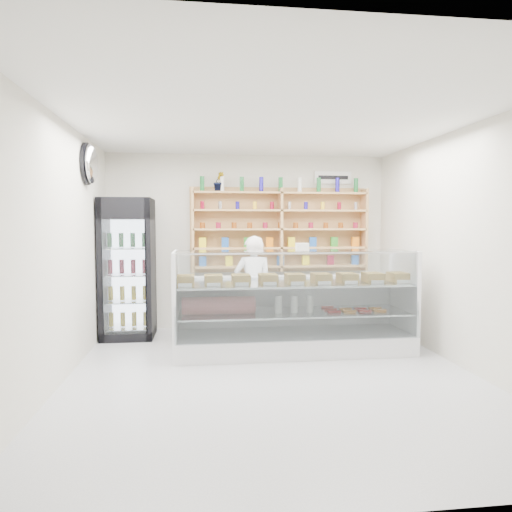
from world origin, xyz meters
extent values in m
plane|color=silver|center=(0.00, 0.00, 0.00)|extent=(5.00, 5.00, 0.00)
plane|color=white|center=(0.00, 0.00, 2.80)|extent=(5.00, 5.00, 0.00)
plane|color=silver|center=(0.00, 2.50, 1.40)|extent=(4.50, 0.00, 4.50)
plane|color=silver|center=(0.00, -2.50, 1.40)|extent=(4.50, 0.00, 4.50)
plane|color=silver|center=(-2.25, 0.00, 1.40)|extent=(0.00, 5.00, 5.00)
plane|color=silver|center=(2.25, 0.00, 1.40)|extent=(0.00, 5.00, 5.00)
cube|color=white|center=(0.42, 0.89, 0.13)|extent=(3.08, 0.87, 0.26)
cube|color=white|center=(0.42, 1.29, 0.58)|extent=(3.08, 0.05, 0.65)
cube|color=silver|center=(0.42, 0.89, 0.52)|extent=(2.96, 0.77, 0.02)
cube|color=silver|center=(0.42, 0.89, 0.90)|extent=(3.02, 0.80, 0.02)
cube|color=silver|center=(0.42, 0.47, 0.80)|extent=(3.02, 0.12, 1.07)
cube|color=silver|center=(0.42, 0.84, 1.34)|extent=(3.02, 0.61, 0.01)
imported|color=silver|center=(-0.03, 1.59, 0.76)|extent=(0.58, 0.41, 1.51)
cube|color=black|center=(-1.85, 1.98, 1.03)|extent=(0.75, 0.73, 2.06)
cube|color=#2C053C|center=(-1.85, 1.64, 1.90)|extent=(0.73, 0.04, 0.29)
cube|color=silver|center=(-1.85, 1.63, 0.94)|extent=(0.62, 0.01, 1.63)
cube|color=tan|center=(-0.90, 2.34, 1.59)|extent=(0.04, 0.28, 1.33)
cube|color=tan|center=(0.50, 2.34, 1.59)|extent=(0.04, 0.28, 1.33)
cube|color=tan|center=(1.90, 2.34, 1.59)|extent=(0.04, 0.28, 1.33)
cube|color=tan|center=(0.50, 2.34, 1.00)|extent=(2.80, 0.28, 0.03)
cube|color=tan|center=(0.50, 2.34, 1.30)|extent=(2.80, 0.28, 0.03)
cube|color=tan|center=(0.50, 2.34, 1.60)|extent=(2.80, 0.28, 0.03)
cube|color=tan|center=(0.50, 2.34, 1.90)|extent=(2.80, 0.28, 0.03)
cube|color=tan|center=(0.50, 2.34, 2.18)|extent=(2.80, 0.28, 0.03)
imported|color=#1E6626|center=(-0.49, 2.34, 2.35)|extent=(0.20, 0.17, 0.31)
ellipsoid|color=silver|center=(-2.17, 1.20, 2.45)|extent=(0.15, 0.50, 0.50)
cube|color=white|center=(1.40, 2.47, 2.45)|extent=(0.62, 0.03, 0.20)
camera|label=1|loc=(-0.79, -4.91, 1.67)|focal=32.00mm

